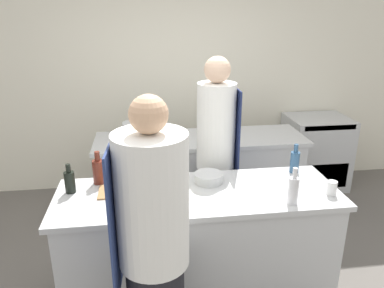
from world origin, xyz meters
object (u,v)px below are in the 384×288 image
at_px(bottle_wine, 293,189).
at_px(bottle_olive_oil, 177,182).
at_px(bottle_sauce, 99,171).
at_px(oven_range, 315,152).
at_px(bottle_vinegar, 143,198).
at_px(chef_at_prep_near, 153,250).
at_px(chef_at_stove, 216,158).
at_px(bottle_cooking_oil, 295,161).
at_px(cup, 332,188).
at_px(bottle_water, 70,181).
at_px(bowl_prep_small, 156,198).
at_px(bowl_mixing_large, 209,178).
at_px(stockpot, 138,131).

bearing_deg(bottle_wine, bottle_olive_oil, 165.61).
bearing_deg(bottle_sauce, oven_range, 31.08).
bearing_deg(bottle_wine, bottle_vinegar, -179.51).
bearing_deg(chef_at_prep_near, chef_at_stove, -21.66).
xyz_separation_m(chef_at_prep_near, bottle_olive_oil, (0.19, 0.58, 0.14)).
bearing_deg(chef_at_stove, bottle_cooking_oil, 58.36).
relative_size(oven_range, cup, 8.71).
xyz_separation_m(oven_range, bottle_water, (-2.71, -1.64, 0.55)).
distance_m(bowl_prep_small, cup, 1.26).
distance_m(bottle_vinegar, bottle_cooking_oil, 1.34).
height_order(chef_at_prep_near, bowl_prep_small, chef_at_prep_near).
bearing_deg(chef_at_prep_near, bottle_wine, -64.45).
bearing_deg(cup, bottle_water, 171.13).
bearing_deg(bottle_cooking_oil, bottle_vinegar, -157.66).
bearing_deg(bottle_wine, oven_range, 60.02).
bearing_deg(bottle_sauce, bottle_wine, -20.51).
distance_m(bottle_cooking_oil, bowl_mixing_large, 0.74).
distance_m(chef_at_stove, bottle_water, 1.28).
bearing_deg(bottle_sauce, stockpot, 73.58).
bearing_deg(stockpot, bowl_prep_small, -85.00).
relative_size(bottle_sauce, bottle_water, 1.17).
relative_size(oven_range, bottle_cooking_oil, 3.76).
bearing_deg(bottle_olive_oil, cup, -5.94).
relative_size(bottle_sauce, cup, 2.47).
relative_size(bottle_sauce, stockpot, 0.84).
xyz_separation_m(bowl_mixing_large, cup, (0.84, -0.32, 0.02)).
xyz_separation_m(chef_at_prep_near, chef_at_stove, (0.61, 1.26, 0.03)).
bearing_deg(stockpot, bottle_water, -113.38).
bearing_deg(stockpot, bottle_sauce, -106.42).
relative_size(bottle_cooking_oil, stockpot, 0.79).
xyz_separation_m(chef_at_prep_near, bottle_sauce, (-0.38, 0.89, 0.12)).
xyz_separation_m(chef_at_prep_near, bowl_prep_small, (0.04, 0.51, 0.06)).
distance_m(chef_at_prep_near, stockpot, 1.89).
xyz_separation_m(chef_at_stove, bottle_wine, (0.36, -0.88, 0.10)).
relative_size(chef_at_stove, bottle_cooking_oil, 7.50).
bearing_deg(bowl_prep_small, bottle_sauce, 137.78).
xyz_separation_m(bottle_wine, bottle_sauce, (-1.35, 0.51, -0.00)).
distance_m(chef_at_prep_near, bottle_cooking_oil, 1.48).
relative_size(chef_at_prep_near, bottle_cooking_oil, 7.39).
bearing_deg(bottle_cooking_oil, bottle_sauce, 179.80).
height_order(bottle_vinegar, bottle_cooking_oil, bottle_vinegar).
distance_m(oven_range, cup, 2.17).
relative_size(chef_at_prep_near, bottle_sauce, 6.91).
xyz_separation_m(chef_at_stove, bottle_water, (-1.18, -0.50, 0.08)).
bearing_deg(bottle_water, bottle_vinegar, -36.48).
relative_size(bottle_olive_oil, cup, 2.90).
bearing_deg(bowl_mixing_large, bottle_vinegar, -140.54).
distance_m(bottle_wine, stockpot, 1.84).
bearing_deg(stockpot, bottle_olive_oil, -78.14).
height_order(bottle_wine, bottle_water, bottle_wine).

